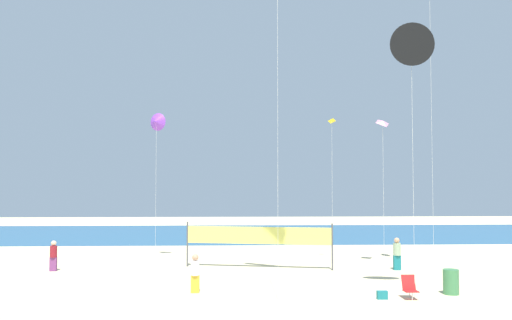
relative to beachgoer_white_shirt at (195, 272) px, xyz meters
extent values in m
cube|color=#28608C|center=(2.33, 27.26, -0.83)|extent=(120.00, 20.00, 0.01)
cube|color=gold|center=(0.00, 0.00, -0.48)|extent=(0.34, 0.20, 0.71)
cylinder|color=white|center=(0.00, 0.00, 0.17)|extent=(0.36, 0.36, 0.59)
sphere|color=tan|center=(0.00, 0.00, 0.59)|extent=(0.26, 0.26, 0.26)
cube|color=#19727A|center=(9.99, 5.48, -0.45)|extent=(0.36, 0.22, 0.76)
cylinder|color=#99B28C|center=(9.99, 5.48, 0.24)|extent=(0.38, 0.38, 0.63)
sphere|color=tan|center=(9.99, 5.48, 0.69)|extent=(0.28, 0.28, 0.28)
cube|color=#7A3872|center=(-7.63, 5.84, -0.48)|extent=(0.34, 0.20, 0.70)
cylinder|color=maroon|center=(-7.63, 5.84, 0.16)|extent=(0.35, 0.35, 0.58)
sphere|color=beige|center=(-7.63, 5.84, 0.59)|extent=(0.26, 0.26, 0.26)
cube|color=red|center=(8.34, -1.66, -0.51)|extent=(0.52, 0.48, 0.03)
cube|color=red|center=(8.34, -1.37, -0.23)|extent=(0.52, 0.23, 0.57)
cylinder|color=silver|center=(8.34, -1.80, -0.67)|extent=(0.03, 0.03, 0.32)
cylinder|color=silver|center=(8.34, -1.51, -0.67)|extent=(0.03, 0.03, 0.32)
cylinder|color=#3F7F4C|center=(10.28, -0.73, -0.34)|extent=(0.62, 0.62, 0.99)
cylinder|color=#4C4C51|center=(-0.94, 7.14, 0.37)|extent=(0.08, 0.08, 2.40)
cylinder|color=#4C4C51|center=(6.64, 5.53, 0.37)|extent=(0.08, 0.08, 2.40)
cube|color=#EAE566|center=(2.85, 6.33, 0.90)|extent=(7.58, 1.62, 0.90)
cube|color=#19727A|center=(7.26, -1.55, -0.67)|extent=(0.40, 0.20, 0.32)
cylinder|color=silver|center=(-2.98, 9.34, 3.22)|extent=(0.01, 0.01, 8.10)
cone|color=purple|center=(-2.98, 9.34, 7.27)|extent=(1.08, 0.75, 1.04)
cylinder|color=silver|center=(11.13, 3.37, 7.56)|extent=(0.01, 0.01, 16.78)
cylinder|color=silver|center=(9.60, 6.45, 3.03)|extent=(0.01, 0.01, 7.71)
pyramid|color=pink|center=(9.61, 6.41, 6.95)|extent=(0.80, 0.79, 0.47)
cylinder|color=silver|center=(8.58, -1.39, 4.12)|extent=(0.01, 0.01, 9.90)
cone|color=black|center=(8.58, -1.39, 9.06)|extent=(1.77, 0.66, 1.73)
cylinder|color=silver|center=(7.14, 8.18, 3.19)|extent=(0.01, 0.01, 8.04)
pyramid|color=yellow|center=(7.14, 8.21, 7.25)|extent=(0.40, 0.40, 0.26)
cylinder|color=silver|center=(3.26, -1.51, 8.53)|extent=(0.01, 0.01, 18.72)
camera|label=1|loc=(1.59, -22.12, 3.51)|focal=37.70mm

